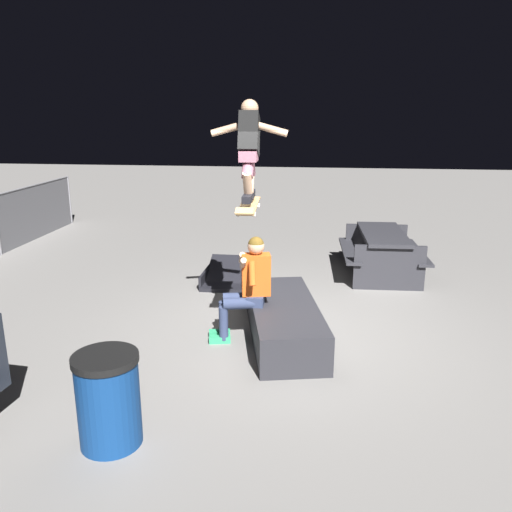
# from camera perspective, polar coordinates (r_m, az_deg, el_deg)

# --- Properties ---
(ground_plane) EXTENTS (40.00, 40.00, 0.00)m
(ground_plane) POSITION_cam_1_polar(r_m,az_deg,el_deg) (6.65, 3.25, -8.41)
(ground_plane) COLOR slate
(ledge_box_main) EXTENTS (2.17, 1.18, 0.46)m
(ledge_box_main) POSITION_cam_1_polar(r_m,az_deg,el_deg) (6.40, 3.09, -7.18)
(ledge_box_main) COLOR #28282D
(ledge_box_main) RESTS_ON ground
(person_sitting_on_ledge) EXTENTS (0.59, 0.78, 1.29)m
(person_sitting_on_ledge) POSITION_cam_1_polar(r_m,az_deg,el_deg) (6.21, -0.96, -3.09)
(person_sitting_on_ledge) COLOR #2D3856
(person_sitting_on_ledge) RESTS_ON ground
(skateboard) EXTENTS (1.03, 0.24, 0.13)m
(skateboard) POSITION_cam_1_polar(r_m,az_deg,el_deg) (6.02, -0.80, 5.56)
(skateboard) COLOR #AD8451
(skater_airborne) EXTENTS (0.62, 0.89, 1.12)m
(skater_airborne) POSITION_cam_1_polar(r_m,az_deg,el_deg) (5.99, -0.77, 12.14)
(skater_airborne) COLOR black
(kicker_ramp) EXTENTS (1.03, 0.77, 0.45)m
(kicker_ramp) POSITION_cam_1_polar(r_m,az_deg,el_deg) (8.46, -3.14, -2.48)
(kicker_ramp) COLOR black
(kicker_ramp) RESTS_ON ground
(picnic_table_back) EXTENTS (1.75, 1.40, 0.75)m
(picnic_table_back) POSITION_cam_1_polar(r_m,az_deg,el_deg) (9.00, 13.79, 1.00)
(picnic_table_back) COLOR #28282D
(picnic_table_back) RESTS_ON ground
(trash_bin) EXTENTS (0.55, 0.55, 0.81)m
(trash_bin) POSITION_cam_1_polar(r_m,az_deg,el_deg) (4.61, -15.99, -15.00)
(trash_bin) COLOR navy
(trash_bin) RESTS_ON ground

